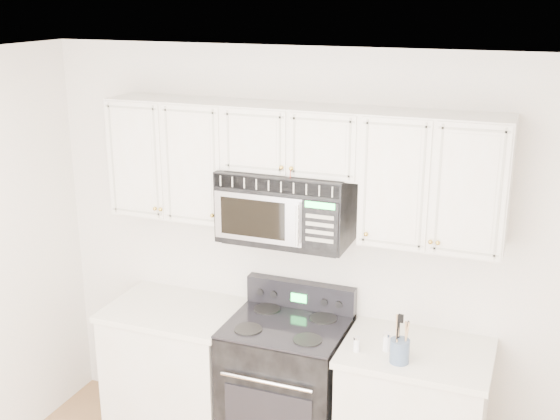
% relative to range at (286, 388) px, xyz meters
% --- Properties ---
extents(room, '(3.51, 3.51, 2.61)m').
position_rel_range_xyz_m(room, '(0.01, -1.44, 0.82)').
color(room, olive).
rests_on(room, ground).
extents(base_cabinet_left, '(0.86, 0.65, 0.92)m').
position_rel_range_xyz_m(base_cabinet_left, '(-0.79, -0.00, -0.06)').
color(base_cabinet_left, silver).
rests_on(base_cabinet_left, ground).
extents(range, '(0.73, 0.67, 1.11)m').
position_rel_range_xyz_m(range, '(0.00, 0.00, 0.00)').
color(range, black).
rests_on(range, ground).
extents(upper_cabinets, '(2.44, 0.37, 0.75)m').
position_rel_range_xyz_m(upper_cabinets, '(0.01, 0.14, 1.45)').
color(upper_cabinets, silver).
rests_on(upper_cabinets, ground).
extents(microwave, '(0.79, 0.44, 0.44)m').
position_rel_range_xyz_m(microwave, '(-0.04, 0.10, 1.18)').
color(microwave, black).
rests_on(microwave, ground).
extents(utensil_crock, '(0.11, 0.11, 0.29)m').
position_rel_range_xyz_m(utensil_crock, '(0.74, -0.19, 0.51)').
color(utensil_crock, '#475970').
rests_on(utensil_crock, base_cabinet_right).
extents(shaker_salt, '(0.04, 0.04, 0.09)m').
position_rel_range_xyz_m(shaker_salt, '(0.49, -0.16, 0.48)').
color(shaker_salt, white).
rests_on(shaker_salt, base_cabinet_right).
extents(shaker_pepper, '(0.05, 0.05, 0.11)m').
position_rel_range_xyz_m(shaker_pepper, '(0.65, -0.08, 0.49)').
color(shaker_pepper, white).
rests_on(shaker_pepper, base_cabinet_right).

